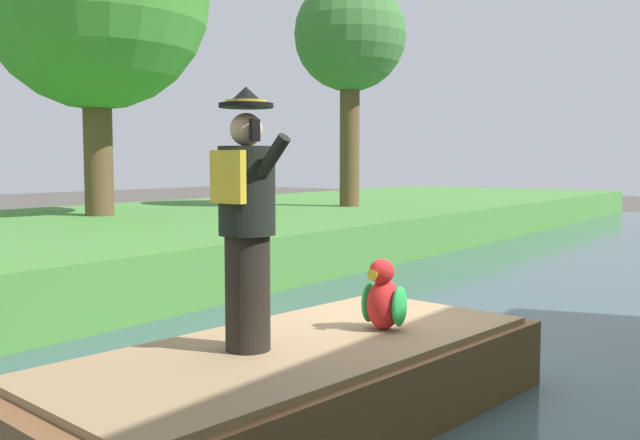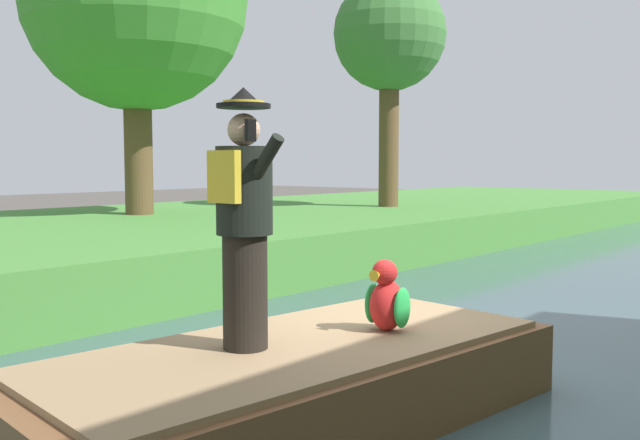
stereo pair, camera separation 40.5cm
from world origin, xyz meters
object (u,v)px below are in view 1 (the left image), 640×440
boat (298,384)px  person_pirate (247,220)px  tree_tall (350,39)px  parrot_plush (384,299)px

boat → person_pirate: person_pirate is taller
person_pirate → tree_tall: tree_tall is taller
boat → parrot_plush: (0.29, 0.74, 0.55)m
parrot_plush → tree_tall: 13.15m
person_pirate → boat: bearing=50.5°
boat → person_pirate: bearing=-115.7°
tree_tall → person_pirate: bearing=-59.6°
person_pirate → parrot_plush: bearing=53.5°
tree_tall → parrot_plush: bearing=-55.2°
person_pirate → tree_tall: (-6.66, 11.34, 3.50)m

